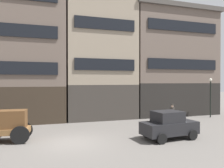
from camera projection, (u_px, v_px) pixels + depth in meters
ground_plane at (72, 143)px, 13.26m from camera, size 120.00×120.00×0.00m
building_center_left at (16, 52)px, 21.18m from camera, size 9.68×7.27×13.34m
building_center_right at (97, 45)px, 23.63m from camera, size 7.50×7.27×15.51m
building_far_right at (166, 62)px, 26.23m from camera, size 10.46×7.27×12.19m
cargo_wagon at (6, 124)px, 13.37m from camera, size 3.01×1.72×1.98m
sedan_dark at (169, 125)px, 14.16m from camera, size 3.83×2.14×1.83m
pedestrian_officer at (172, 113)px, 19.03m from camera, size 0.40×0.40×1.79m
streetlamp_curbside at (210, 92)px, 22.68m from camera, size 0.32×0.32×4.12m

